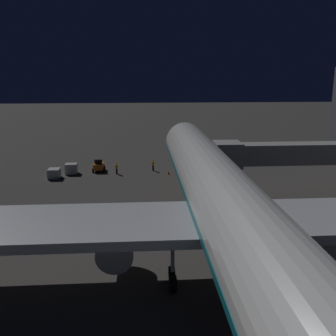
% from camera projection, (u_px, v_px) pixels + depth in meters
% --- Properties ---
extents(ground_plane, '(320.00, 320.00, 0.00)m').
position_uv_depth(ground_plane, '(207.00, 231.00, 37.96)').
color(ground_plane, '#383533').
extents(airliner_at_gate, '(51.96, 62.72, 20.12)m').
position_uv_depth(airliner_at_gate, '(229.00, 210.00, 28.13)').
color(airliner_at_gate, silver).
rests_on(airliner_at_gate, ground_plane).
extents(jet_bridge, '(20.90, 3.40, 6.99)m').
position_uv_depth(jet_bridge, '(285.00, 154.00, 47.12)').
color(jet_bridge, '#9E9E99').
rests_on(jet_bridge, ground_plane).
extents(pushback_tug, '(1.86, 2.26, 1.95)m').
position_uv_depth(pushback_tug, '(99.00, 166.00, 60.47)').
color(pushback_tug, orange).
rests_on(pushback_tug, ground_plane).
extents(baggage_container_near_belt, '(1.76, 1.54, 1.54)m').
position_uv_depth(baggage_container_near_belt, '(71.00, 169.00, 59.06)').
color(baggage_container_near_belt, '#B7BABF').
rests_on(baggage_container_near_belt, ground_plane).
extents(baggage_container_mid_row, '(1.65, 1.81, 1.41)m').
position_uv_depth(baggage_container_mid_row, '(54.00, 173.00, 56.53)').
color(baggage_container_mid_row, '#B7BABF').
rests_on(baggage_container_mid_row, ground_plane).
extents(ground_crew_marshaller_fwd, '(0.40, 0.40, 1.79)m').
position_uv_depth(ground_crew_marshaller_fwd, '(153.00, 165.00, 60.69)').
color(ground_crew_marshaller_fwd, black).
rests_on(ground_crew_marshaller_fwd, ground_plane).
extents(ground_crew_under_port_wing, '(0.40, 0.40, 1.74)m').
position_uv_depth(ground_crew_under_port_wing, '(117.00, 168.00, 58.80)').
color(ground_crew_under_port_wing, black).
rests_on(ground_crew_under_port_wing, ground_plane).
extents(traffic_cone_nose_port, '(0.36, 0.36, 0.55)m').
position_uv_depth(traffic_cone_nose_port, '(197.00, 172.00, 59.03)').
color(traffic_cone_nose_port, orange).
rests_on(traffic_cone_nose_port, ground_plane).
extents(traffic_cone_nose_starboard, '(0.36, 0.36, 0.55)m').
position_uv_depth(traffic_cone_nose_starboard, '(169.00, 172.00, 58.73)').
color(traffic_cone_nose_starboard, orange).
rests_on(traffic_cone_nose_starboard, ground_plane).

